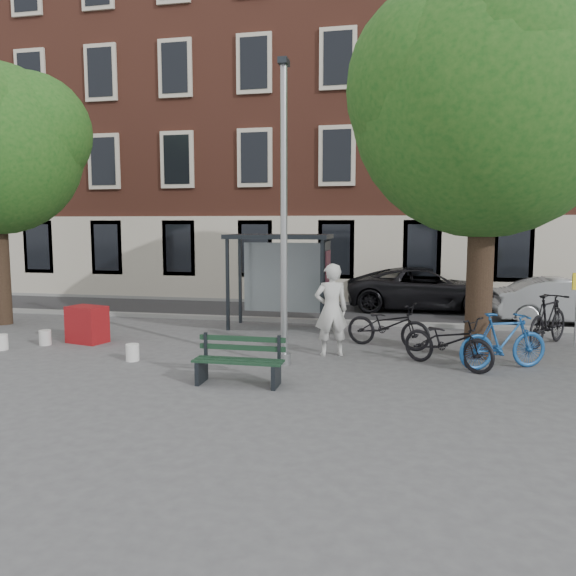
# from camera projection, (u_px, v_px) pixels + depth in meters

# --- Properties ---
(ground) EXTENTS (90.00, 90.00, 0.00)m
(ground) POSITION_uv_depth(u_px,v_px,m) (284.00, 364.00, 11.63)
(ground) COLOR #4C4C4F
(ground) RESTS_ON ground
(road) EXTENTS (40.00, 4.00, 0.01)m
(road) POSITION_uv_depth(u_px,v_px,m) (329.00, 313.00, 18.45)
(road) COLOR #28282B
(road) RESTS_ON ground
(curb_near) EXTENTS (40.00, 0.25, 0.12)m
(curb_near) POSITION_uv_depth(u_px,v_px,m) (320.00, 321.00, 16.49)
(curb_near) COLOR gray
(curb_near) RESTS_ON ground
(curb_far) EXTENTS (40.00, 0.25, 0.12)m
(curb_far) POSITION_uv_depth(u_px,v_px,m) (336.00, 303.00, 20.39)
(curb_far) COLOR gray
(curb_far) RESTS_ON ground
(building_row) EXTENTS (30.00, 8.00, 14.00)m
(building_row) POSITION_uv_depth(u_px,v_px,m) (349.00, 126.00, 23.50)
(building_row) COLOR brown
(building_row) RESTS_ON ground
(lamppost) EXTENTS (0.28, 0.35, 6.11)m
(lamppost) POSITION_uv_depth(u_px,v_px,m) (284.00, 230.00, 11.32)
(lamppost) COLOR #9EA0A3
(lamppost) RESTS_ON ground
(tree_right) EXTENTS (5.76, 5.60, 8.20)m
(tree_right) POSITION_uv_depth(u_px,v_px,m) (488.00, 91.00, 11.54)
(tree_right) COLOR black
(tree_right) RESTS_ON ground
(bus_shelter) EXTENTS (2.85, 1.45, 2.62)m
(bus_shelter) POSITION_uv_depth(u_px,v_px,m) (294.00, 260.00, 15.54)
(bus_shelter) COLOR #1E2328
(bus_shelter) RESTS_ON ground
(painter) EXTENTS (0.87, 0.71, 2.05)m
(painter) POSITION_uv_depth(u_px,v_px,m) (331.00, 310.00, 12.32)
(painter) COLOR silver
(painter) RESTS_ON ground
(bench) EXTENTS (1.64, 0.54, 0.84)m
(bench) POSITION_uv_depth(u_px,v_px,m) (239.00, 363.00, 10.17)
(bench) COLOR #1E2328
(bench) RESTS_ON ground
(bike_a) EXTENTS (2.17, 1.38, 1.08)m
(bike_a) POSITION_uv_depth(u_px,v_px,m) (388.00, 325.00, 13.18)
(bike_a) COLOR black
(bike_a) RESTS_ON ground
(bike_b) EXTENTS (1.97, 1.26, 1.15)m
(bike_b) POSITION_uv_depth(u_px,v_px,m) (503.00, 341.00, 11.20)
(bike_b) COLOR #1B4F96
(bike_b) RESTS_ON ground
(bike_c) EXTENTS (2.07, 1.75, 1.07)m
(bike_c) POSITION_uv_depth(u_px,v_px,m) (448.00, 341.00, 11.35)
(bike_c) COLOR black
(bike_c) RESTS_ON ground
(bike_d) EXTENTS (1.66, 2.06, 1.26)m
(bike_d) POSITION_uv_depth(u_px,v_px,m) (548.00, 320.00, 13.39)
(bike_d) COLOR black
(bike_d) RESTS_ON ground
(car_dark) EXTENTS (5.32, 2.61, 1.45)m
(car_dark) POSITION_uv_depth(u_px,v_px,m) (425.00, 289.00, 18.96)
(car_dark) COLOR black
(car_dark) RESTS_ON ground
(car_silver) EXTENTS (4.08, 1.45, 1.34)m
(car_silver) POSITION_uv_depth(u_px,v_px,m) (568.00, 302.00, 16.20)
(car_silver) COLOR #9A9DA1
(car_silver) RESTS_ON ground
(red_stand) EXTENTS (1.02, 0.81, 0.90)m
(red_stand) POSITION_uv_depth(u_px,v_px,m) (87.00, 324.00, 13.76)
(red_stand) COLOR maroon
(red_stand) RESTS_ON ground
(bucket_a) EXTENTS (0.32, 0.32, 0.36)m
(bucket_a) POSITION_uv_depth(u_px,v_px,m) (132.00, 352.00, 11.93)
(bucket_a) COLOR white
(bucket_a) RESTS_ON ground
(bucket_b) EXTENTS (0.30, 0.30, 0.36)m
(bucket_b) POSITION_uv_depth(u_px,v_px,m) (2.00, 342.00, 12.97)
(bucket_b) COLOR white
(bucket_b) RESTS_ON ground
(bucket_c) EXTENTS (0.29, 0.29, 0.36)m
(bucket_c) POSITION_uv_depth(u_px,v_px,m) (45.00, 338.00, 13.49)
(bucket_c) COLOR silver
(bucket_c) RESTS_ON ground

